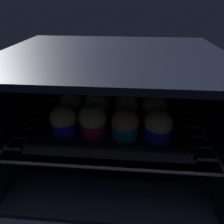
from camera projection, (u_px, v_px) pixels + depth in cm
name	position (u px, v px, depth cm)	size (l,w,h in cm)	color
oven_cavity	(113.00, 107.00, 65.26)	(59.00, 47.00, 37.00)	black
oven_rack	(112.00, 123.00, 63.26)	(54.80, 42.00, 0.80)	#444756
baking_tray	(112.00, 120.00, 63.05)	(41.93, 33.53, 2.20)	black
muffin_row0_col0	(64.00, 120.00, 54.91)	(7.17, 7.17, 8.05)	#1928B7
muffin_row0_col1	(93.00, 121.00, 53.95)	(7.43, 7.43, 9.01)	red
muffin_row0_col2	(125.00, 124.00, 53.23)	(7.14, 7.14, 8.18)	#0C8C84
muffin_row0_col3	(158.00, 126.00, 52.50)	(7.21, 7.21, 8.14)	#1928B7
muffin_row1_col0	(72.00, 105.00, 61.88)	(7.10, 7.10, 8.59)	silver
muffin_row1_col1	(97.00, 106.00, 61.08)	(7.32, 7.32, 8.91)	red
muffin_row1_col2	(126.00, 107.00, 60.63)	(7.13, 7.13, 8.93)	#1928B7
muffin_row1_col3	(154.00, 109.00, 59.79)	(7.40, 7.40, 8.69)	silver
muffin_row2_col0	(77.00, 94.00, 69.38)	(7.27, 7.27, 8.55)	#0C8C84
muffin_row2_col1	(102.00, 96.00, 68.33)	(7.54, 7.54, 8.29)	#1928B7
muffin_row2_col2	(126.00, 95.00, 68.02)	(6.93, 6.93, 8.76)	#0C8C84
muffin_row2_col3	(153.00, 98.00, 67.25)	(6.93, 6.93, 7.86)	#1928B7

